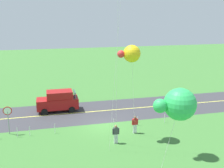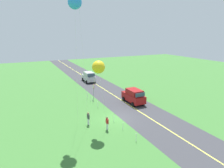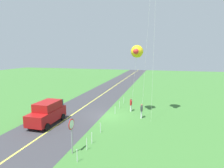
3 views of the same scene
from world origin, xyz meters
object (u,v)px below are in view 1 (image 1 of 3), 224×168
(car_suv_foreground, at_px, (58,101))
(person_adult_near, at_px, (116,133))
(kite_green_far, at_px, (178,104))
(person_adult_companion, at_px, (135,124))
(stop_sign, at_px, (8,115))
(kite_blue_mid, at_px, (131,54))

(car_suv_foreground, relative_size, person_adult_near, 2.75)
(car_suv_foreground, distance_m, kite_green_far, 20.20)
(person_adult_near, bearing_deg, person_adult_companion, 97.73)
(car_suv_foreground, bearing_deg, person_adult_near, 114.85)
(car_suv_foreground, relative_size, stop_sign, 1.72)
(stop_sign, height_order, person_adult_companion, stop_sign)
(person_adult_near, bearing_deg, car_suv_foreground, 177.23)
(kite_blue_mid, height_order, kite_green_far, kite_blue_mid)
(car_suv_foreground, xyz_separation_m, kite_blue_mid, (-5.60, 8.13, 6.08))
(car_suv_foreground, bearing_deg, person_adult_companion, 130.18)
(car_suv_foreground, relative_size, person_adult_companion, 2.75)
(person_adult_companion, bearing_deg, stop_sign, 49.44)
(kite_green_far, bearing_deg, stop_sign, -57.64)
(person_adult_companion, bearing_deg, car_suv_foreground, 12.19)
(stop_sign, height_order, kite_green_far, kite_green_far)
(kite_green_far, bearing_deg, person_adult_near, -89.20)
(car_suv_foreground, distance_m, person_adult_companion, 9.75)
(person_adult_near, distance_m, person_adult_companion, 2.62)
(person_adult_near, relative_size, person_adult_companion, 1.00)
(car_suv_foreground, distance_m, kite_blue_mid, 11.59)
(person_adult_near, height_order, person_adult_companion, same)
(kite_blue_mid, xyz_separation_m, kite_green_far, (1.30, 10.83, -0.59))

